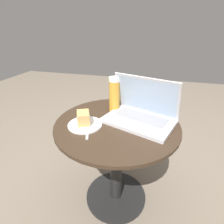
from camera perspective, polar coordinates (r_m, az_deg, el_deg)
The scene contains 6 objects.
ground_plane at distance 1.32m, azimuth 1.27°, elevation -25.62°, with size 6.00×6.00×0.00m, color #726656.
table at distance 1.03m, azimuth 1.50°, elevation -11.64°, with size 0.66×0.66×0.58m.
laptop at distance 0.94m, azimuth 9.47°, elevation -0.12°, with size 0.41×0.34×0.24m.
beer_glass at distance 1.03m, azimuth 0.78°, elevation 5.80°, with size 0.06×0.06×0.21m.
snack_plate at distance 0.91m, azimuth -9.08°, elevation -2.91°, with size 0.18×0.18×0.07m.
fork at distance 0.89m, azimuth -7.87°, elevation -5.16°, with size 0.07×0.17×0.00m.
Camera 1 is at (0.18, -0.79, 1.04)m, focal length 28.00 mm.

